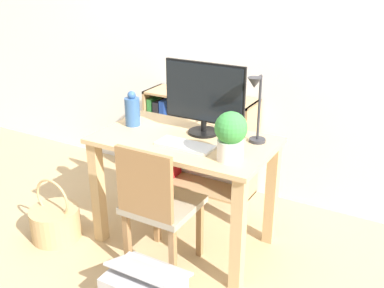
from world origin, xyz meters
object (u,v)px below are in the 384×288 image
keyboard (185,145)px  basket (55,222)px  potted_plant (231,135)px  vase (132,110)px  chair (157,203)px  bookshelf (182,141)px  desk_lamp (256,104)px  storage_box (144,288)px  monitor (204,95)px

keyboard → basket: size_ratio=0.80×
potted_plant → vase: bearing=166.6°
chair → bookshelf: 1.14m
desk_lamp → storage_box: bearing=-111.7°
desk_lamp → keyboard: bearing=-147.2°
desk_lamp → bookshelf: size_ratio=0.47×
vase → basket: vase is taller
vase → bookshelf: 0.83m
monitor → chair: 0.72m
basket → chair: bearing=5.5°
desk_lamp → bookshelf: 1.22m
monitor → desk_lamp: bearing=-4.1°
basket → storage_box: 0.93m
vase → keyboard: bearing=-16.8°
basket → vase: bearing=50.3°
monitor → potted_plant: bearing=-42.4°
vase → potted_plant: (0.80, -0.19, 0.05)m
vase → potted_plant: size_ratio=0.84×
keyboard → monitor: bearing=91.7°
keyboard → storage_box: (0.04, -0.53, -0.65)m
desk_lamp → bookshelf: desk_lamp is taller
bookshelf → storage_box: bookshelf is taller
chair → bookshelf: chair is taller
vase → storage_box: vase is taller
potted_plant → storage_box: (-0.27, -0.49, -0.79)m
vase → chair: size_ratio=0.28×
potted_plant → chair: (-0.37, -0.17, -0.44)m
keyboard → storage_box: 0.84m
potted_plant → basket: bearing=-167.8°
chair → storage_box: (0.11, -0.31, -0.35)m
monitor → basket: monitor is taller
monitor → vase: monitor is taller
vase → desk_lamp: (0.83, 0.08, 0.15)m
desk_lamp → storage_box: desk_lamp is taller
keyboard → basket: (-0.86, -0.29, -0.63)m
potted_plant → basket: 1.42m
potted_plant → basket: (-1.17, -0.25, -0.78)m
basket → storage_box: (0.90, -0.24, -0.01)m
keyboard → vase: (-0.49, 0.15, 0.10)m
desk_lamp → storage_box: (-0.30, -0.75, -0.90)m
desk_lamp → chair: 0.82m
keyboard → storage_box: bearing=-85.2°
desk_lamp → potted_plant: 0.29m
basket → desk_lamp: bearing=23.3°
monitor → desk_lamp: monitor is taller
keyboard → desk_lamp: desk_lamp is taller
bookshelf → basket: size_ratio=2.06×
vase → chair: bearing=-40.6°
keyboard → bookshelf: bearing=121.8°
keyboard → chair: 0.38m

